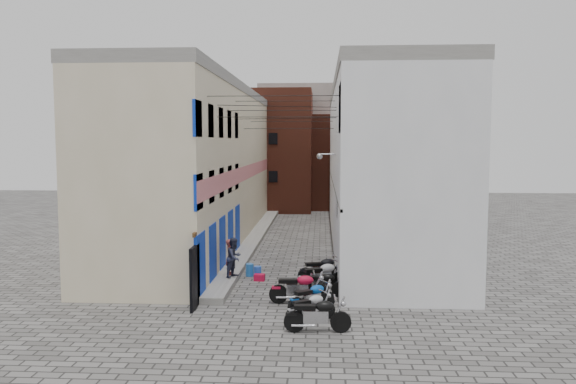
% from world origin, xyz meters
% --- Properties ---
extents(ground, '(90.00, 90.00, 0.00)m').
position_xyz_m(ground, '(0.00, 0.00, 0.00)').
color(ground, '#4F4D4B').
rests_on(ground, ground).
extents(plinth, '(0.90, 26.00, 0.25)m').
position_xyz_m(plinth, '(-2.05, 13.00, 0.12)').
color(plinth, gray).
rests_on(plinth, ground).
extents(building_left, '(5.10, 27.00, 9.00)m').
position_xyz_m(building_left, '(-4.98, 12.95, 4.50)').
color(building_left, beige).
rests_on(building_left, ground).
extents(building_right, '(5.94, 26.00, 9.00)m').
position_xyz_m(building_right, '(5.00, 13.00, 4.51)').
color(building_right, silver).
rests_on(building_right, ground).
extents(building_far_brick_left, '(6.00, 6.00, 10.00)m').
position_xyz_m(building_far_brick_left, '(-2.00, 28.00, 5.00)').
color(building_far_brick_left, maroon).
rests_on(building_far_brick_left, ground).
extents(building_far_brick_right, '(5.00, 6.00, 8.00)m').
position_xyz_m(building_far_brick_right, '(3.00, 30.00, 4.00)').
color(building_far_brick_right, maroon).
rests_on(building_far_brick_right, ground).
extents(building_far_concrete, '(8.00, 5.00, 11.00)m').
position_xyz_m(building_far_concrete, '(0.00, 34.00, 5.50)').
color(building_far_concrete, gray).
rests_on(building_far_concrete, ground).
extents(far_shopfront, '(2.00, 0.30, 2.40)m').
position_xyz_m(far_shopfront, '(0.00, 25.20, 1.20)').
color(far_shopfront, black).
rests_on(far_shopfront, ground).
extents(overhead_wires, '(5.80, 13.02, 1.32)m').
position_xyz_m(overhead_wires, '(0.00, 7.64, 7.12)').
color(overhead_wires, black).
rests_on(overhead_wires, ground).
extents(motorcycle_a, '(2.08, 0.72, 1.19)m').
position_xyz_m(motorcycle_a, '(1.75, -2.60, 0.60)').
color(motorcycle_a, black).
rests_on(motorcycle_a, ground).
extents(motorcycle_b, '(1.83, 1.41, 1.04)m').
position_xyz_m(motorcycle_b, '(1.53, -1.62, 0.52)').
color(motorcycle_b, '#A6A6AB').
rests_on(motorcycle_b, ground).
extents(motorcycle_c, '(1.88, 1.58, 1.09)m').
position_xyz_m(motorcycle_c, '(1.55, -0.51, 0.55)').
color(motorcycle_c, '#0B49A5').
rests_on(motorcycle_c, ground).
extents(motorcycle_d, '(2.18, 0.82, 1.24)m').
position_xyz_m(motorcycle_d, '(1.06, 0.43, 0.62)').
color(motorcycle_d, '#AB0C2C').
rests_on(motorcycle_d, ground).
extents(motorcycle_e, '(1.88, 0.69, 1.07)m').
position_xyz_m(motorcycle_e, '(1.90, 1.37, 0.54)').
color(motorcycle_e, black).
rests_on(motorcycle_e, ground).
extents(motorcycle_f, '(2.24, 1.57, 1.25)m').
position_xyz_m(motorcycle_f, '(1.89, 2.28, 0.63)').
color(motorcycle_f, '#AFAFB4').
rests_on(motorcycle_f, ground).
extents(motorcycle_g, '(2.16, 1.21, 1.19)m').
position_xyz_m(motorcycle_g, '(1.90, 3.47, 0.60)').
color(motorcycle_g, black).
rests_on(motorcycle_g, ground).
extents(person_a, '(0.42, 0.58, 1.47)m').
position_xyz_m(person_a, '(-1.95, 3.65, 0.99)').
color(person_a, '#A0443A').
rests_on(person_a, plinth).
extents(person_b, '(0.90, 0.98, 1.63)m').
position_xyz_m(person_b, '(-1.70, 3.19, 1.06)').
color(person_b, '#2E3045').
rests_on(person_b, plinth).
extents(water_jug_near, '(0.38, 0.38, 0.50)m').
position_xyz_m(water_jug_near, '(-0.84, 4.05, 0.25)').
color(water_jug_near, blue).
rests_on(water_jug_near, ground).
extents(water_jug_far, '(0.39, 0.39, 0.54)m').
position_xyz_m(water_jug_far, '(-1.23, 4.38, 0.27)').
color(water_jug_far, blue).
rests_on(water_jug_far, ground).
extents(red_crate, '(0.46, 0.36, 0.27)m').
position_xyz_m(red_crate, '(-0.72, 3.61, 0.14)').
color(red_crate, red).
rests_on(red_crate, ground).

